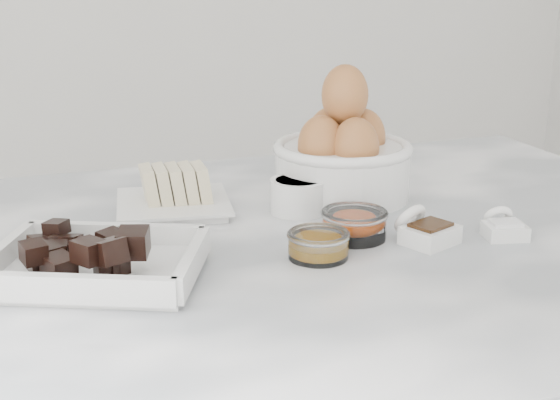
% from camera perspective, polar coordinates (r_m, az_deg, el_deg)
% --- Properties ---
extents(marble_slab, '(1.20, 0.80, 0.04)m').
position_cam_1_polar(marble_slab, '(0.94, -0.53, -4.14)').
color(marble_slab, white).
rests_on(marble_slab, cabinet).
extents(chocolate_dish, '(0.26, 0.24, 0.06)m').
position_cam_1_polar(chocolate_dish, '(0.84, -13.25, -4.08)').
color(chocolate_dish, white).
rests_on(chocolate_dish, marble_slab).
extents(butter_plate, '(0.17, 0.17, 0.06)m').
position_cam_1_polar(butter_plate, '(1.04, -7.99, 0.40)').
color(butter_plate, white).
rests_on(butter_plate, marble_slab).
extents(sugar_ramekin, '(0.08, 0.08, 0.04)m').
position_cam_1_polar(sugar_ramekin, '(1.03, 1.34, 0.43)').
color(sugar_ramekin, white).
rests_on(sugar_ramekin, marble_slab).
extents(egg_bowl, '(0.19, 0.19, 0.19)m').
position_cam_1_polar(egg_bowl, '(1.09, 4.59, 3.28)').
color(egg_bowl, white).
rests_on(egg_bowl, marble_slab).
extents(honey_bowl, '(0.07, 0.07, 0.03)m').
position_cam_1_polar(honey_bowl, '(0.87, 2.82, -3.25)').
color(honey_bowl, white).
rests_on(honey_bowl, marble_slab).
extents(zest_bowl, '(0.08, 0.08, 0.04)m').
position_cam_1_polar(zest_bowl, '(0.94, 5.44, -1.69)').
color(zest_bowl, white).
rests_on(zest_bowl, marble_slab).
extents(vanilla_spoon, '(0.08, 0.09, 0.05)m').
position_cam_1_polar(vanilla_spoon, '(0.94, 10.55, -2.17)').
color(vanilla_spoon, white).
rests_on(vanilla_spoon, marble_slab).
extents(salt_spoon, '(0.06, 0.07, 0.04)m').
position_cam_1_polar(salt_spoon, '(0.98, 16.01, -1.89)').
color(salt_spoon, white).
rests_on(salt_spoon, marble_slab).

